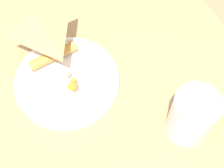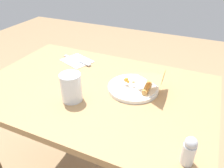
{
  "view_description": "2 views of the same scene",
  "coord_description": "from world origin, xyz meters",
  "px_view_note": "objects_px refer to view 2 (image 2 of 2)",
  "views": [
    {
      "loc": [
        0.2,
        -0.14,
        1.39
      ],
      "look_at": [
        -0.09,
        0.01,
        0.78
      ],
      "focal_mm": 55.0,
      "sensor_mm": 36.0,
      "label": 1
    },
    {
      "loc": [
        -0.42,
        0.73,
        1.26
      ],
      "look_at": [
        -0.11,
        0.05,
        0.8
      ],
      "focal_mm": 35.0,
      "sensor_mm": 36.0,
      "label": 2
    }
  ],
  "objects_px": {
    "napkin_folded": "(77,61)",
    "dining_table": "(96,108)",
    "butter_knife": "(78,61)",
    "plate_pizza": "(134,87)",
    "salt_shaker": "(189,151)",
    "milk_glass": "(71,89)"
  },
  "relations": [
    {
      "from": "butter_knife",
      "to": "salt_shaker",
      "type": "height_order",
      "value": "salt_shaker"
    },
    {
      "from": "plate_pizza",
      "to": "dining_table",
      "type": "bearing_deg",
      "value": 19.04
    },
    {
      "from": "dining_table",
      "to": "butter_knife",
      "type": "relative_size",
      "value": 5.11
    },
    {
      "from": "napkin_folded",
      "to": "milk_glass",
      "type": "bearing_deg",
      "value": 119.11
    },
    {
      "from": "milk_glass",
      "to": "butter_knife",
      "type": "bearing_deg",
      "value": -62.13
    },
    {
      "from": "napkin_folded",
      "to": "butter_knife",
      "type": "xyz_separation_m",
      "value": [
        -0.01,
        0.0,
        0.0
      ]
    },
    {
      "from": "salt_shaker",
      "to": "dining_table",
      "type": "bearing_deg",
      "value": -29.66
    },
    {
      "from": "plate_pizza",
      "to": "salt_shaker",
      "type": "relative_size",
      "value": 2.28
    },
    {
      "from": "milk_glass",
      "to": "salt_shaker",
      "type": "height_order",
      "value": "milk_glass"
    },
    {
      "from": "plate_pizza",
      "to": "butter_knife",
      "type": "distance_m",
      "value": 0.4
    },
    {
      "from": "milk_glass",
      "to": "plate_pizza",
      "type": "bearing_deg",
      "value": -139.79
    },
    {
      "from": "plate_pizza",
      "to": "salt_shaker",
      "type": "bearing_deg",
      "value": 131.45
    },
    {
      "from": "milk_glass",
      "to": "salt_shaker",
      "type": "bearing_deg",
      "value": 164.67
    },
    {
      "from": "milk_glass",
      "to": "butter_knife",
      "type": "relative_size",
      "value": 0.58
    },
    {
      "from": "dining_table",
      "to": "plate_pizza",
      "type": "bearing_deg",
      "value": -160.96
    },
    {
      "from": "salt_shaker",
      "to": "napkin_folded",
      "type": "bearing_deg",
      "value": -34.41
    },
    {
      "from": "dining_table",
      "to": "salt_shaker",
      "type": "distance_m",
      "value": 0.54
    },
    {
      "from": "dining_table",
      "to": "butter_knife",
      "type": "height_order",
      "value": "butter_knife"
    },
    {
      "from": "napkin_folded",
      "to": "dining_table",
      "type": "bearing_deg",
      "value": 137.48
    },
    {
      "from": "dining_table",
      "to": "napkin_folded",
      "type": "distance_m",
      "value": 0.32
    },
    {
      "from": "plate_pizza",
      "to": "napkin_folded",
      "type": "xyz_separation_m",
      "value": [
        0.39,
        -0.14,
        -0.01
      ]
    },
    {
      "from": "milk_glass",
      "to": "dining_table",
      "type": "bearing_deg",
      "value": -109.12
    }
  ]
}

